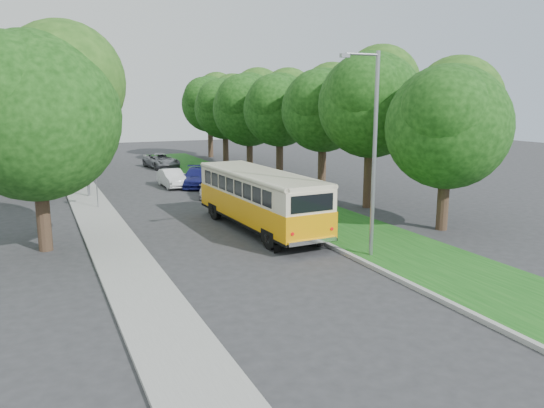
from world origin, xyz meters
name	(u,v)px	position (x,y,z in m)	size (l,w,h in m)	color
ground	(248,254)	(0.00, 0.00, 0.00)	(120.00, 120.00, 0.00)	#2C2C2F
curb	(276,219)	(3.60, 5.00, 0.07)	(0.20, 70.00, 0.15)	gray
grass_verge	(316,216)	(5.95, 5.00, 0.07)	(4.50, 70.00, 0.13)	#144C14
sidewalk	(109,237)	(-4.80, 5.00, 0.06)	(2.20, 70.00, 0.12)	gray
treeline	(194,103)	(3.15, 17.99, 5.93)	(24.27, 41.91, 9.46)	#332319
lamppost_near	(373,149)	(4.21, -2.50, 4.37)	(1.71, 0.16, 8.00)	gray
lamppost_far	(83,133)	(-4.70, 16.00, 4.12)	(1.71, 0.16, 7.50)	gray
warning_sign	(96,180)	(-4.50, 11.98, 1.71)	(0.56, 0.10, 2.50)	gray
vintage_bus	(260,201)	(2.03, 3.50, 1.45)	(2.52, 9.79, 2.91)	#F29C07
car_silver	(212,187)	(2.71, 13.09, 0.65)	(1.54, 3.82, 1.30)	#B9B9BF
car_white	(172,178)	(1.30, 17.91, 0.64)	(1.35, 3.88, 1.28)	white
car_blue	(197,177)	(3.00, 17.44, 0.67)	(1.89, 4.65, 1.35)	navy
car_grey	(161,161)	(3.00, 28.80, 0.67)	(2.22, 4.80, 1.34)	slate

